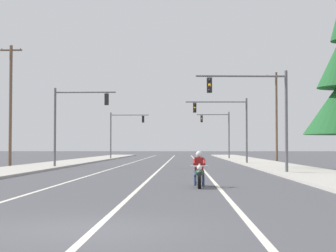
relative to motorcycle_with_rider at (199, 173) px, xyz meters
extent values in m
plane|color=#47474C|center=(-2.59, -11.50, -0.59)|extent=(400.00, 400.00, 0.00)
cube|color=beige|center=(-2.37, 33.50, -0.58)|extent=(0.16, 100.00, 0.01)
cube|color=beige|center=(-5.98, 33.50, -0.58)|extent=(0.16, 100.00, 0.01)
cube|color=beige|center=(0.77, 33.50, -0.58)|extent=(0.16, 100.00, 0.01)
cube|color=#ADA89E|center=(6.85, 28.50, -0.52)|extent=(4.40, 110.00, 0.14)
cube|color=#ADA89E|center=(-12.03, 28.50, -0.52)|extent=(4.40, 110.00, 0.14)
cylinder|color=black|center=(-0.01, -0.82, -0.27)|extent=(0.13, 0.64, 0.64)
cylinder|color=black|center=(0.01, 0.72, -0.27)|extent=(0.13, 0.64, 0.64)
cylinder|color=silver|center=(-0.01, -0.72, 0.05)|extent=(0.08, 0.33, 0.68)
sphere|color=white|center=(-0.01, -0.87, 0.23)|extent=(0.20, 0.20, 0.20)
cylinder|color=silver|center=(-0.01, -0.67, 0.28)|extent=(0.70, 0.05, 0.04)
ellipsoid|color=#143D23|center=(0.00, -0.17, 0.01)|extent=(0.33, 0.56, 0.28)
cube|color=silver|center=(0.00, -0.05, -0.22)|extent=(0.25, 0.44, 0.24)
cube|color=black|center=(0.01, 0.27, -0.05)|extent=(0.29, 0.52, 0.12)
cube|color=#143D23|center=(0.01, 0.67, 0.03)|extent=(0.21, 0.36, 0.08)
cylinder|color=silver|center=(-0.13, 0.35, -0.29)|extent=(0.09, 0.55, 0.08)
cube|color=maroon|center=(0.01, 0.23, 0.33)|extent=(0.36, 0.25, 0.56)
sphere|color=silver|center=(0.00, 0.21, 0.74)|extent=(0.26, 0.26, 0.26)
cylinder|color=navy|center=(0.14, 0.09, -0.05)|extent=(0.15, 0.44, 0.30)
cylinder|color=navy|center=(0.16, -0.09, -0.35)|extent=(0.11, 0.16, 0.35)
cylinder|color=maroon|center=(0.20, -0.03, 0.43)|extent=(0.11, 0.52, 0.27)
cylinder|color=navy|center=(-0.14, 0.09, -0.05)|extent=(0.15, 0.44, 0.30)
cylinder|color=navy|center=(-0.16, -0.09, -0.35)|extent=(0.11, 0.16, 0.35)
cylinder|color=maroon|center=(-0.20, -0.03, 0.43)|extent=(0.11, 0.52, 0.27)
cylinder|color=#56565B|center=(5.51, 10.79, 2.51)|extent=(0.18, 0.18, 6.20)
cylinder|color=#56565B|center=(2.81, 10.62, 5.26)|extent=(5.42, 0.45, 0.11)
cube|color=black|center=(0.91, 10.50, 4.71)|extent=(0.31, 0.26, 0.90)
sphere|color=black|center=(0.92, 10.34, 5.01)|extent=(0.18, 0.18, 0.18)
sphere|color=orange|center=(0.92, 10.34, 4.71)|extent=(0.18, 0.18, 0.18)
sphere|color=black|center=(0.92, 10.34, 4.41)|extent=(0.18, 0.18, 0.18)
cylinder|color=#56565B|center=(-10.60, 20.11, 2.51)|extent=(0.18, 0.18, 6.20)
cylinder|color=#56565B|center=(-8.23, 20.05, 5.26)|extent=(4.74, 0.23, 0.11)
cube|color=black|center=(-6.58, 20.01, 4.71)|extent=(0.31, 0.25, 0.90)
sphere|color=black|center=(-6.57, 20.16, 5.01)|extent=(0.18, 0.18, 0.18)
sphere|color=orange|center=(-6.57, 20.16, 4.71)|extent=(0.18, 0.18, 0.18)
sphere|color=black|center=(-6.57, 20.16, 4.41)|extent=(0.18, 0.18, 0.18)
cylinder|color=#56565B|center=(5.27, 29.57, 2.51)|extent=(0.18, 0.18, 6.20)
cylinder|color=#56565B|center=(2.41, 29.49, 5.26)|extent=(5.72, 0.27, 0.11)
cube|color=black|center=(0.41, 29.44, 4.71)|extent=(0.31, 0.25, 0.90)
sphere|color=black|center=(0.42, 29.28, 5.01)|extent=(0.18, 0.18, 0.18)
sphere|color=orange|center=(0.42, 29.28, 4.71)|extent=(0.18, 0.18, 0.18)
sphere|color=black|center=(0.42, 29.28, 4.41)|extent=(0.18, 0.18, 0.18)
cylinder|color=#56565B|center=(-10.31, 50.54, 2.51)|extent=(0.18, 0.18, 6.20)
cylinder|color=#56565B|center=(-7.78, 50.52, 5.26)|extent=(5.06, 0.16, 0.11)
cube|color=black|center=(-6.01, 50.50, 4.71)|extent=(0.30, 0.24, 0.90)
sphere|color=black|center=(-6.01, 50.66, 5.01)|extent=(0.18, 0.18, 0.18)
sphere|color=orange|center=(-6.01, 50.66, 4.71)|extent=(0.18, 0.18, 0.18)
sphere|color=black|center=(-6.01, 50.66, 4.41)|extent=(0.18, 0.18, 0.18)
cylinder|color=#56565B|center=(5.27, 49.80, 2.51)|extent=(0.18, 0.18, 6.20)
cylinder|color=#56565B|center=(3.18, 49.82, 5.26)|extent=(4.18, 0.16, 0.11)
cube|color=black|center=(1.71, 49.84, 4.71)|extent=(0.30, 0.24, 0.90)
sphere|color=black|center=(1.71, 49.69, 5.01)|extent=(0.18, 0.18, 0.18)
sphere|color=orange|center=(1.71, 49.69, 4.71)|extent=(0.18, 0.18, 0.18)
sphere|color=black|center=(1.71, 49.69, 4.41)|extent=(0.18, 0.18, 0.18)
cylinder|color=brown|center=(-15.12, 23.33, 4.49)|extent=(0.26, 0.26, 10.15)
cube|color=brown|center=(-15.12, 23.33, 9.16)|extent=(1.86, 0.12, 0.12)
cylinder|color=slate|center=(-15.90, 23.33, 9.26)|extent=(0.08, 0.08, 0.12)
cylinder|color=slate|center=(-14.34, 23.33, 9.26)|extent=(0.08, 0.08, 0.12)
cylinder|color=brown|center=(9.75, 39.64, 4.41)|extent=(0.26, 0.26, 9.99)
cube|color=brown|center=(9.75, 39.64, 9.00)|extent=(2.31, 0.12, 0.12)
cylinder|color=slate|center=(8.78, 39.64, 9.10)|extent=(0.08, 0.08, 0.12)
cylinder|color=slate|center=(10.72, 39.64, 9.10)|extent=(0.08, 0.08, 0.12)
camera|label=1|loc=(-0.61, -22.32, 1.04)|focal=59.07mm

